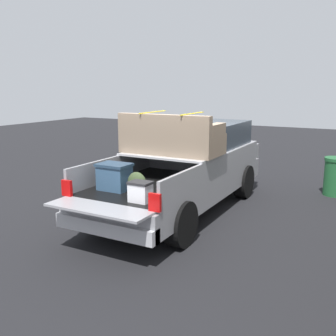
# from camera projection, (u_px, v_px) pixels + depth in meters

# --- Properties ---
(ground_plane) EXTENTS (40.00, 40.00, 0.00)m
(ground_plane) POSITION_uv_depth(u_px,v_px,m) (181.00, 211.00, 8.72)
(ground_plane) COLOR black
(pickup_truck) EXTENTS (6.05, 2.06, 2.23)m
(pickup_truck) POSITION_uv_depth(u_px,v_px,m) (188.00, 165.00, 8.84)
(pickup_truck) COLOR gray
(pickup_truck) RESTS_ON ground_plane
(trash_can) EXTENTS (0.60, 0.60, 0.98)m
(trash_can) POSITION_uv_depth(u_px,v_px,m) (335.00, 176.00, 9.90)
(trash_can) COLOR #1E592D
(trash_can) RESTS_ON ground_plane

